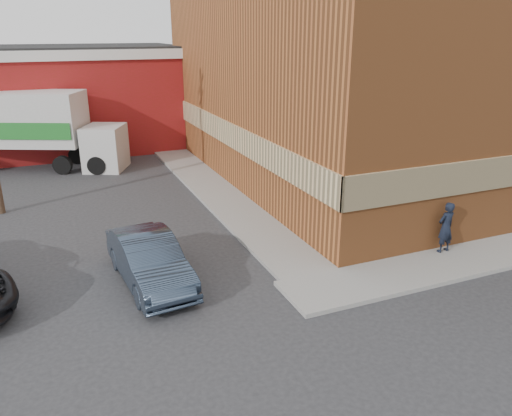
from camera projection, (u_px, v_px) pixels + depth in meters
name	position (u px, v px, depth m)	size (l,w,h in m)	color
ground	(290.00, 282.00, 13.49)	(90.00, 90.00, 0.00)	#28282B
brick_building	(371.00, 70.00, 22.82)	(14.25, 18.25, 9.36)	#985327
sidewalk_west	(210.00, 186.00, 21.50)	(1.80, 18.00, 0.12)	gray
warehouse	(34.00, 99.00, 27.70)	(16.30, 8.30, 5.60)	maroon
man	(446.00, 227.00, 14.80)	(0.57, 0.37, 1.56)	black
sedan	(149.00, 260.00, 13.23)	(1.41, 4.05, 1.33)	#2B3747
box_truck	(37.00, 125.00, 23.77)	(7.74, 5.14, 3.70)	silver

